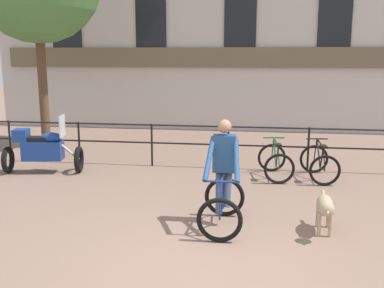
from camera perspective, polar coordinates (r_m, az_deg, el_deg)
ground_plane at (r=6.04m, az=1.10°, el=-15.38°), size 60.00×60.00×0.00m
canal_railing at (r=10.76m, az=4.62°, el=0.56°), size 15.05×0.05×1.05m
building_facade at (r=16.44m, az=6.24°, el=17.17°), size 18.00×0.72×8.84m
cyclist_with_bike at (r=7.16m, az=3.98°, el=-4.50°), size 0.69×1.18×1.70m
dog at (r=7.19m, az=16.54°, el=-7.69°), size 0.29×1.05×0.62m
parked_motorcycle at (r=10.93m, az=-18.49°, el=-0.61°), size 1.84×0.91×1.35m
parked_bicycle_near_lamp at (r=10.18m, az=10.55°, el=-2.24°), size 0.79×1.18×0.86m
parked_bicycle_mid_left at (r=10.26m, az=15.86°, el=-2.37°), size 0.76×1.17×0.86m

